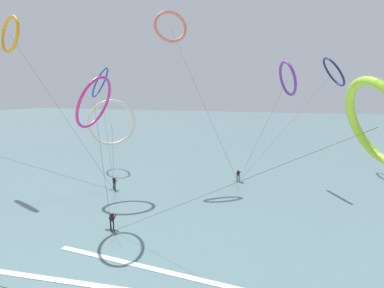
{
  "coord_description": "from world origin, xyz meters",
  "views": [
    {
      "loc": [
        10.37,
        -5.54,
        11.77
      ],
      "look_at": [
        0.0,
        22.93,
        7.13
      ],
      "focal_mm": 30.73,
      "sensor_mm": 36.0,
      "label": 1
    }
  ],
  "objects_px": {
    "kite_ivory": "(112,123)",
    "kite_amber": "(10,34)",
    "surfer_emerald": "(238,176)",
    "kite_magenta": "(94,102)",
    "kite_coral": "(170,27)",
    "kite_violet": "(288,79)",
    "kite_cobalt": "(100,83)",
    "surfer_charcoal": "(112,222)",
    "kite_lime": "(378,123)",
    "surfer_teal": "(114,184)",
    "kite_navy": "(334,72)"
  },
  "relations": [
    {
      "from": "kite_coral",
      "to": "kite_amber",
      "type": "height_order",
      "value": "kite_coral"
    },
    {
      "from": "kite_cobalt",
      "to": "kite_ivory",
      "type": "bearing_deg",
      "value": 16.07
    },
    {
      "from": "kite_cobalt",
      "to": "kite_ivory",
      "type": "distance_m",
      "value": 19.36
    },
    {
      "from": "surfer_teal",
      "to": "kite_violet",
      "type": "xyz_separation_m",
      "value": [
        19.08,
        12.12,
        12.93
      ]
    },
    {
      "from": "kite_coral",
      "to": "surfer_teal",
      "type": "bearing_deg",
      "value": -148.35
    },
    {
      "from": "surfer_charcoal",
      "to": "kite_violet",
      "type": "bearing_deg",
      "value": -124.14
    },
    {
      "from": "surfer_emerald",
      "to": "kite_magenta",
      "type": "bearing_deg",
      "value": -154.57
    },
    {
      "from": "kite_coral",
      "to": "kite_violet",
      "type": "height_order",
      "value": "kite_coral"
    },
    {
      "from": "kite_lime",
      "to": "kite_ivory",
      "type": "distance_m",
      "value": 28.82
    },
    {
      "from": "kite_lime",
      "to": "kite_amber",
      "type": "distance_m",
      "value": 44.18
    },
    {
      "from": "surfer_emerald",
      "to": "surfer_teal",
      "type": "distance_m",
      "value": 16.17
    },
    {
      "from": "surfer_teal",
      "to": "kite_navy",
      "type": "bearing_deg",
      "value": 62.97
    },
    {
      "from": "kite_amber",
      "to": "surfer_teal",
      "type": "bearing_deg",
      "value": 19.73
    },
    {
      "from": "kite_magenta",
      "to": "surfer_charcoal",
      "type": "bearing_deg",
      "value": 47.37
    },
    {
      "from": "kite_violet",
      "to": "kite_amber",
      "type": "bearing_deg",
      "value": 83.08
    },
    {
      "from": "surfer_emerald",
      "to": "kite_magenta",
      "type": "height_order",
      "value": "kite_magenta"
    },
    {
      "from": "surfer_teal",
      "to": "kite_magenta",
      "type": "relative_size",
      "value": 0.13
    },
    {
      "from": "kite_coral",
      "to": "kite_amber",
      "type": "distance_m",
      "value": 20.79
    },
    {
      "from": "surfer_teal",
      "to": "kite_ivory",
      "type": "xyz_separation_m",
      "value": [
        0.88,
        -1.38,
        7.64
      ]
    },
    {
      "from": "kite_ivory",
      "to": "kite_amber",
      "type": "bearing_deg",
      "value": -45.77
    },
    {
      "from": "surfer_emerald",
      "to": "kite_violet",
      "type": "xyz_separation_m",
      "value": [
        5.62,
        3.17,
        12.93
      ]
    },
    {
      "from": "kite_coral",
      "to": "kite_navy",
      "type": "bearing_deg",
      "value": -4.74
    },
    {
      "from": "kite_violet",
      "to": "kite_navy",
      "type": "bearing_deg",
      "value": -53.25
    },
    {
      "from": "kite_ivory",
      "to": "kite_coral",
      "type": "bearing_deg",
      "value": -144.13
    },
    {
      "from": "surfer_charcoal",
      "to": "surfer_emerald",
      "type": "bearing_deg",
      "value": -114.67
    },
    {
      "from": "surfer_teal",
      "to": "kite_ivory",
      "type": "bearing_deg",
      "value": -38.61
    },
    {
      "from": "kite_lime",
      "to": "kite_ivory",
      "type": "xyz_separation_m",
      "value": [
        -24.2,
        15.52,
        -2.03
      ]
    },
    {
      "from": "surfer_emerald",
      "to": "kite_amber",
      "type": "height_order",
      "value": "kite_amber"
    },
    {
      "from": "surfer_emerald",
      "to": "kite_cobalt",
      "type": "bearing_deg",
      "value": 134.59
    },
    {
      "from": "kite_lime",
      "to": "kite_navy",
      "type": "height_order",
      "value": "kite_navy"
    },
    {
      "from": "kite_ivory",
      "to": "kite_magenta",
      "type": "bearing_deg",
      "value": 71.56
    },
    {
      "from": "kite_amber",
      "to": "kite_ivory",
      "type": "bearing_deg",
      "value": 14.67
    },
    {
      "from": "kite_violet",
      "to": "surfer_charcoal",
      "type": "bearing_deg",
      "value": 124.38
    },
    {
      "from": "surfer_emerald",
      "to": "kite_ivory",
      "type": "height_order",
      "value": "kite_ivory"
    },
    {
      "from": "surfer_emerald",
      "to": "kite_navy",
      "type": "xyz_separation_m",
      "value": [
        11.77,
        15.52,
        14.38
      ]
    },
    {
      "from": "kite_magenta",
      "to": "kite_amber",
      "type": "relative_size",
      "value": 0.61
    },
    {
      "from": "surfer_charcoal",
      "to": "kite_ivory",
      "type": "height_order",
      "value": "kite_ivory"
    },
    {
      "from": "surfer_charcoal",
      "to": "kite_coral",
      "type": "relative_size",
      "value": 0.07
    },
    {
      "from": "kite_amber",
      "to": "kite_navy",
      "type": "bearing_deg",
      "value": 50.86
    },
    {
      "from": "kite_lime",
      "to": "kite_amber",
      "type": "xyz_separation_m",
      "value": [
        -39.89,
        16.79,
        8.84
      ]
    },
    {
      "from": "kite_lime",
      "to": "kite_violet",
      "type": "relative_size",
      "value": 1.26
    },
    {
      "from": "kite_lime",
      "to": "kite_magenta",
      "type": "distance_m",
      "value": 22.89
    },
    {
      "from": "kite_cobalt",
      "to": "kite_magenta",
      "type": "bearing_deg",
      "value": 11.43
    },
    {
      "from": "surfer_charcoal",
      "to": "kite_amber",
      "type": "height_order",
      "value": "kite_amber"
    },
    {
      "from": "kite_lime",
      "to": "kite_coral",
      "type": "relative_size",
      "value": 0.88
    },
    {
      "from": "kite_magenta",
      "to": "kite_ivory",
      "type": "distance_m",
      "value": 8.04
    },
    {
      "from": "surfer_emerald",
      "to": "kite_navy",
      "type": "relative_size",
      "value": 0.09
    },
    {
      "from": "kite_coral",
      "to": "kite_violet",
      "type": "xyz_separation_m",
      "value": [
        15.63,
        2.4,
        -7.13
      ]
    },
    {
      "from": "kite_coral",
      "to": "kite_violet",
      "type": "distance_m",
      "value": 17.35
    },
    {
      "from": "surfer_charcoal",
      "to": "kite_violet",
      "type": "height_order",
      "value": "kite_violet"
    }
  ]
}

